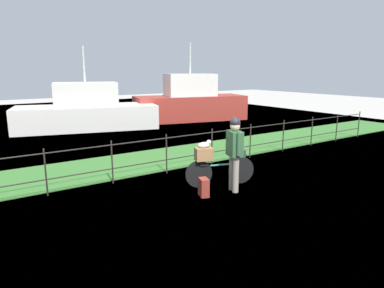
{
  "coord_description": "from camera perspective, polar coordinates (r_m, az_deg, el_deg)",
  "views": [
    {
      "loc": [
        -4.36,
        -5.56,
        2.69
      ],
      "look_at": [
        0.29,
        1.32,
        0.9
      ],
      "focal_mm": 32.18,
      "sensor_mm": 36.0,
      "label": 1
    }
  ],
  "objects": [
    {
      "name": "ground_plane",
      "position": [
        7.56,
        3.86,
        -8.71
      ],
      "size": [
        60.0,
        60.0,
        0.0
      ],
      "primitive_type": "plane",
      "color": "#B2ADA3"
    },
    {
      "name": "grass_strip",
      "position": [
        10.4,
        -8.02,
        -2.86
      ],
      "size": [
        27.0,
        2.4,
        0.03
      ],
      "primitive_type": "cube",
      "color": "#38702D",
      "rests_on": "ground"
    },
    {
      "name": "harbor_water",
      "position": [
        16.73,
        -18.47,
        2.3
      ],
      "size": [
        30.0,
        30.0,
        0.0
      ],
      "primitive_type": "plane",
      "color": "#426684",
      "rests_on": "ground"
    },
    {
      "name": "iron_fence",
      "position": [
        9.06,
        -4.25,
        -1.15
      ],
      "size": [
        18.04,
        0.04,
        1.06
      ],
      "color": "#28231E",
      "rests_on": "ground"
    },
    {
      "name": "bicycle_main",
      "position": [
        8.19,
        4.58,
        -4.54
      ],
      "size": [
        1.65,
        0.55,
        0.64
      ],
      "color": "black",
      "rests_on": "ground"
    },
    {
      "name": "wooden_crate",
      "position": [
        7.94,
        1.97,
        -1.68
      ],
      "size": [
        0.45,
        0.35,
        0.3
      ],
      "primitive_type": "cube",
      "rotation": [
        0.0,
        0.0,
        -0.3
      ],
      "color": "olive",
      "rests_on": "bicycle_main"
    },
    {
      "name": "terrier_dog",
      "position": [
        7.89,
        2.15,
        -0.08
      ],
      "size": [
        0.32,
        0.22,
        0.18
      ],
      "color": "silver",
      "rests_on": "wooden_crate"
    },
    {
      "name": "cyclist_person",
      "position": [
        7.68,
        7.07,
        -0.62
      ],
      "size": [
        0.37,
        0.52,
        1.68
      ],
      "color": "gray",
      "rests_on": "ground"
    },
    {
      "name": "backpack_on_paving",
      "position": [
        7.52,
        1.96,
        -7.19
      ],
      "size": [
        0.26,
        0.32,
        0.4
      ],
      "primitive_type": "cube",
      "rotation": [
        0.0,
        0.0,
        1.25
      ],
      "color": "maroon",
      "rests_on": "ground"
    },
    {
      "name": "mooring_bollard",
      "position": [
        10.04,
        8.33,
        -2.2
      ],
      "size": [
        0.2,
        0.2,
        0.44
      ],
      "primitive_type": "cylinder",
      "color": "#38383D",
      "rests_on": "ground"
    },
    {
      "name": "moored_boat_near",
      "position": [
        16.66,
        -17.03,
        5.09
      ],
      "size": [
        6.64,
        3.83,
        3.74
      ],
      "color": "silver",
      "rests_on": "ground"
    },
    {
      "name": "moored_boat_mid",
      "position": [
        18.84,
        -0.31,
        6.81
      ],
      "size": [
        6.28,
        3.43,
        4.09
      ],
      "color": "#9E3328",
      "rests_on": "ground"
    }
  ]
}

